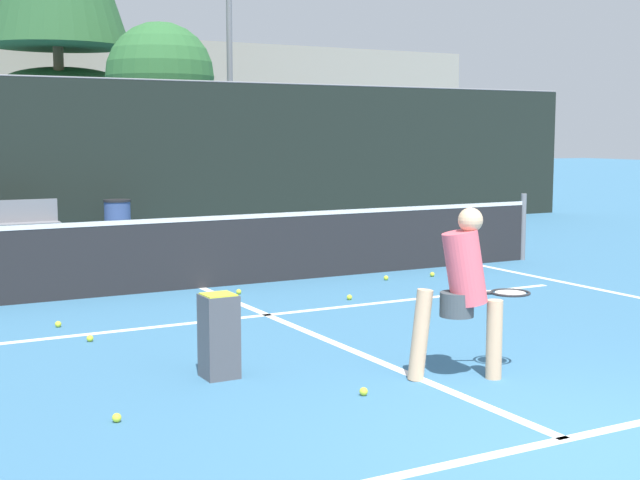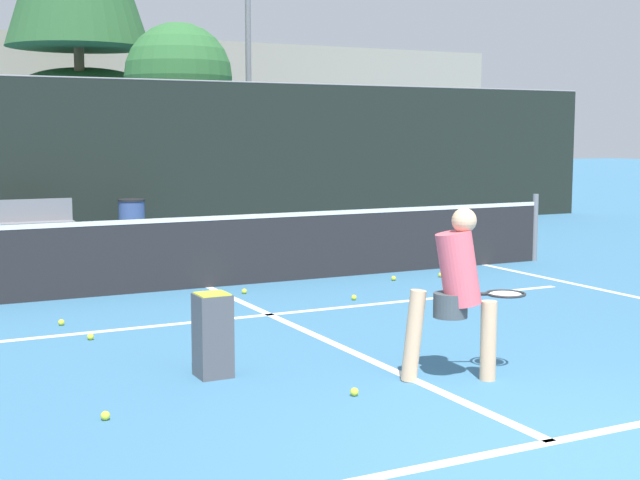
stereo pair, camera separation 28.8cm
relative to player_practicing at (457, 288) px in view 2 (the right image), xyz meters
The scene contains 23 objects.
ground_plane 2.09m from the player_practicing, 99.02° to the right, with size 100.00×100.00×0.00m, color teal.
court_baseline_near 1.73m from the player_practicing, 101.34° to the right, with size 11.00×0.10×0.01m, color white.
court_service_line 3.24m from the player_practicing, 95.55° to the left, with size 8.25×0.10×0.01m, color white.
court_center_mark 1.99m from the player_practicing, 99.55° to the left, with size 0.10×6.66×0.01m, color white.
net 5.16m from the player_practicing, 93.39° to the left, with size 11.09×0.09×1.07m.
fence_back 11.43m from the player_practicing, 91.53° to the left, with size 24.00×0.06×3.09m.
player_practicing is the anchor object (origin of this frame).
tennis_ball_scattered_0 4.55m from the player_practicing, 90.80° to the left, with size 0.07×0.07×0.07m, color #D1E033.
tennis_ball_scattered_1 3.69m from the player_practicing, 74.36° to the left, with size 0.07×0.07×0.07m, color #D1E033.
tennis_ball_scattered_2 2.94m from the player_practicing, behind, with size 0.07×0.07×0.07m, color #D1E033.
tennis_ball_scattered_5 5.05m from the player_practicing, 64.28° to the left, with size 0.07×0.07×0.07m, color #D1E033.
tennis_ball_scattered_7 4.47m from the player_practicing, 124.65° to the left, with size 0.07×0.07×0.07m, color #D1E033.
tennis_ball_scattered_8 1.22m from the player_practicing, behind, with size 0.07×0.07×0.07m, color #D1E033.
tennis_ball_scattered_9 3.76m from the player_practicing, 130.21° to the left, with size 0.07×0.07×0.07m, color #D1E033.
tennis_ball_scattered_10 5.37m from the player_practicing, 56.76° to the left, with size 0.07×0.07×0.07m, color #D1E033.
ball_hopper 2.06m from the player_practicing, 149.93° to the left, with size 0.28×0.28×0.71m.
courtside_bench 10.63m from the player_practicing, 99.48° to the left, with size 1.55×0.43×0.86m.
trash_bin 10.60m from the player_practicing, 89.30° to the left, with size 0.51×0.51×0.80m.
parked_car 14.68m from the player_practicing, 90.02° to the left, with size 1.81×4.55×1.53m.
floodlight_mast 18.68m from the player_practicing, 73.01° to the left, with size 1.10×0.24×8.19m.
tree_west 16.86m from the player_practicing, 79.71° to the left, with size 2.75×2.75×4.84m.
tree_mid 20.93m from the player_practicing, 85.85° to the left, with size 3.43×3.43×3.92m.
building_far 24.50m from the player_practicing, 90.72° to the left, with size 36.00×2.40×5.16m, color gray.
Camera 2 is at (-3.94, -3.98, 2.03)m, focal length 50.00 mm.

